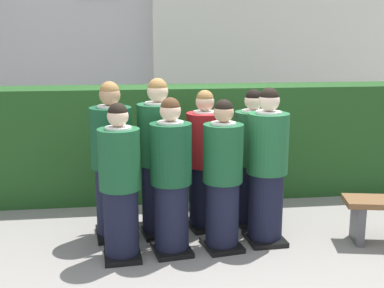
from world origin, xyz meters
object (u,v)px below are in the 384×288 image
(student_front_row_0, at_px, (120,186))
(student_front_row_2, at_px, (223,179))
(student_front_row_3, at_px, (267,170))
(student_in_red_blazer, at_px, (205,164))
(student_front_row_1, at_px, (171,181))
(student_rear_row_3, at_px, (252,162))
(student_rear_row_1, at_px, (159,161))
(student_rear_row_0, at_px, (112,165))

(student_front_row_0, distance_m, student_front_row_2, 1.03)
(student_front_row_0, distance_m, student_front_row_3, 1.52)
(student_front_row_2, xyz_separation_m, student_in_red_blazer, (-0.10, 0.58, 0.01))
(student_front_row_0, height_order, student_front_row_2, student_front_row_2)
(student_front_row_1, relative_size, student_rear_row_3, 1.00)
(student_front_row_1, bearing_deg, student_rear_row_1, 100.05)
(student_rear_row_3, bearing_deg, student_rear_row_0, -174.31)
(student_rear_row_0, bearing_deg, student_front_row_3, -12.03)
(student_front_row_1, xyz_separation_m, student_rear_row_3, (0.98, 0.64, -0.00))
(student_front_row_3, relative_size, student_rear_row_0, 0.97)
(student_rear_row_0, relative_size, student_in_red_blazer, 1.07)
(student_front_row_2, distance_m, student_in_red_blazer, 0.59)
(student_rear_row_1, bearing_deg, student_front_row_2, -37.74)
(student_front_row_0, height_order, student_in_red_blazer, student_in_red_blazer)
(student_front_row_2, distance_m, student_rear_row_0, 1.20)
(student_rear_row_1, bearing_deg, student_front_row_0, -125.18)
(student_in_red_blazer, bearing_deg, student_front_row_1, -125.05)
(student_front_row_1, relative_size, student_front_row_2, 1.02)
(student_front_row_0, height_order, student_rear_row_1, student_rear_row_1)
(student_rear_row_0, bearing_deg, student_in_red_blazer, 7.31)
(student_front_row_2, distance_m, student_front_row_3, 0.50)
(student_front_row_0, relative_size, student_rear_row_1, 0.90)
(student_in_red_blazer, bearing_deg, student_front_row_3, -38.98)
(student_rear_row_1, bearing_deg, student_front_row_1, -79.95)
(student_front_row_1, xyz_separation_m, student_front_row_2, (0.53, 0.03, -0.01))
(student_front_row_0, xyz_separation_m, student_front_row_1, (0.50, 0.07, 0.02))
(student_rear_row_0, xyz_separation_m, student_in_red_blazer, (1.02, 0.13, -0.06))
(student_front_row_3, relative_size, student_rear_row_1, 0.96)
(student_rear_row_3, bearing_deg, student_front_row_1, -146.93)
(student_front_row_1, bearing_deg, student_front_row_0, -172.02)
(student_rear_row_0, relative_size, student_rear_row_1, 0.98)
(student_front_row_1, relative_size, student_rear_row_1, 0.92)
(student_front_row_1, xyz_separation_m, student_in_red_blazer, (0.43, 0.61, -0.00))
(student_rear_row_1, xyz_separation_m, student_rear_row_3, (1.07, 0.13, -0.07))
(student_front_row_0, relative_size, student_in_red_blazer, 0.98)
(student_rear_row_0, height_order, student_in_red_blazer, student_rear_row_0)
(student_in_red_blazer, bearing_deg, student_front_row_0, -143.65)
(student_front_row_2, bearing_deg, student_in_red_blazer, 99.36)
(student_front_row_3, xyz_separation_m, student_rear_row_3, (-0.03, 0.50, -0.03))
(student_rear_row_3, bearing_deg, student_front_row_3, -86.35)
(student_front_row_1, distance_m, student_rear_row_1, 0.52)
(student_front_row_3, distance_m, student_rear_row_0, 1.63)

